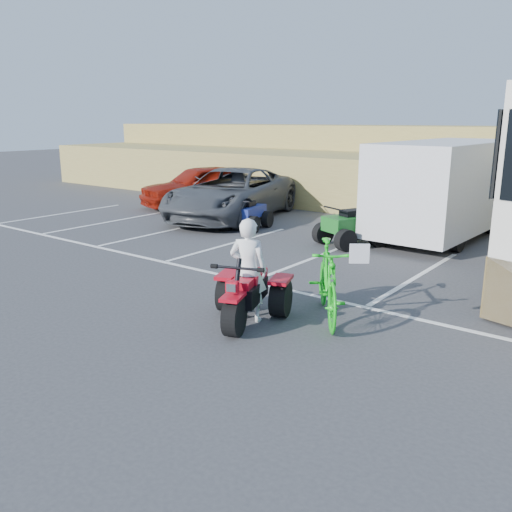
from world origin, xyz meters
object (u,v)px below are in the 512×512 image
Objects in this scene: cargo_trailer at (445,186)px; green_dirt_bike at (328,281)px; rider at (248,270)px; red_car at (201,186)px; quad_atv_blue at (248,229)px; grey_pickup at (231,194)px; quad_atv_green at (350,245)px; red_trike_atv at (246,322)px.

green_dirt_bike is at bearing -82.41° from cargo_trailer.
red_car is at bearing -63.89° from rider.
rider reaches higher than quad_atv_blue.
rider is 0.29× the size of grey_pickup.
red_car is 0.80× the size of cargo_trailer.
green_dirt_bike is 0.37× the size of cargo_trailer.
red_car reaches higher than quad_atv_green.
green_dirt_bike is at bearing 24.78° from red_trike_atv.
rider reaches higher than green_dirt_bike.
green_dirt_bike is at bearing -52.89° from quad_atv_blue.
quad_atv_green is at bearing -12.30° from quad_atv_blue.
cargo_trailer is at bearing 81.19° from quad_atv_green.
rider is 0.37× the size of red_car.
rider reaches higher than quad_atv_green.
grey_pickup reaches higher than red_car.
red_car is 4.98m from quad_atv_blue.
quad_atv_green is (-1.35, 6.36, 0.00)m from red_trike_atv.
grey_pickup is 3.65× the size of quad_atv_green.
red_car is (-9.31, 8.87, 0.82)m from red_trike_atv.
quad_atv_blue is (-5.33, -2.48, -1.50)m from cargo_trailer.
red_trike_atv is at bearing -170.89° from green_dirt_bike.
grey_pickup is at bearing 103.17° from green_dirt_bike.
red_car is at bearing 139.43° from quad_atv_blue.
rider is 0.79× the size of green_dirt_bike.
cargo_trailer is at bearing 67.55° from red_trike_atv.
red_trike_atv is at bearing -23.44° from red_car.
rider is at bearing -89.82° from cargo_trailer.
cargo_trailer is at bearing 58.92° from green_dirt_bike.
green_dirt_bike is 10.12m from grey_pickup.
cargo_trailer is (6.97, 1.33, 0.64)m from grey_pickup.
rider is 8.82m from cargo_trailer.
grey_pickup is 1.03× the size of cargo_trailer.
rider is 1.39m from green_dirt_bike.
quad_atv_green reaches higher than quad_atv_blue.
cargo_trailer reaches higher than quad_atv_green.
cargo_trailer is 6.07m from quad_atv_blue.
rider is 12.73m from red_car.
grey_pickup is 7.12m from cargo_trailer.
quad_atv_blue is (-6.05, 5.43, -0.68)m from green_dirt_bike.
grey_pickup is 2.18m from quad_atv_blue.
quad_atv_green is at bearing 77.59° from green_dirt_bike.
green_dirt_bike is (1.06, 0.88, -0.22)m from rider.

